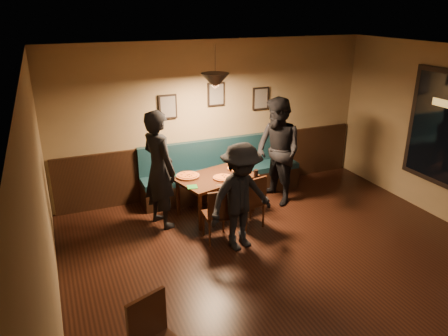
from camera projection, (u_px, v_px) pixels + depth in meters
name	position (u px, v px, depth m)	size (l,w,h in m)	color
floor	(320.00, 292.00, 5.35)	(7.00, 7.00, 0.00)	black
ceiling	(342.00, 63.00, 4.35)	(7.00, 7.00, 0.00)	silver
wall_back	(216.00, 118.00, 7.87)	(6.00, 6.00, 0.00)	#8C704F
wall_left	(46.00, 242.00, 3.77)	(7.00, 7.00, 0.00)	#8C704F
wainscot	(217.00, 165.00, 8.16)	(5.88, 0.06, 1.00)	black
booth_bench	(222.00, 169.00, 7.93)	(3.00, 0.60, 1.00)	#0F232D
picture_left	(168.00, 107.00, 7.41)	(0.32, 0.04, 0.42)	black
picture_center	(216.00, 94.00, 7.68)	(0.32, 0.04, 0.42)	black
picture_right	(261.00, 98.00, 8.06)	(0.32, 0.04, 0.42)	black
pendant_lamp	(215.00, 81.00, 6.57)	(0.44, 0.44, 0.25)	black
dining_table	(216.00, 195.00, 7.26)	(1.26, 0.81, 0.68)	black
chair_near_left	(217.00, 213.00, 6.42)	(0.38, 0.38, 0.86)	black
chair_near_right	(249.00, 201.00, 6.80)	(0.39, 0.39, 0.89)	black
diner_left	(159.00, 170.00, 6.68)	(0.69, 0.45, 1.90)	black
diner_right	(277.00, 152.00, 7.48)	(0.92, 0.72, 1.90)	black
diner_front	(241.00, 197.00, 6.07)	(1.03, 0.59, 1.60)	black
pizza_a	(188.00, 176.00, 7.10)	(0.39, 0.39, 0.04)	orange
pizza_b	(223.00, 178.00, 7.04)	(0.32, 0.32, 0.04)	gold
pizza_c	(237.00, 168.00, 7.44)	(0.34, 0.34, 0.04)	orange
soda_glass	(256.00, 174.00, 7.01)	(0.07, 0.07, 0.16)	black
tabasco_bottle	(246.00, 169.00, 7.29)	(0.03, 0.03, 0.11)	maroon
napkin_a	(181.00, 175.00, 7.17)	(0.15, 0.15, 0.01)	#1F7639
napkin_b	(192.00, 187.00, 6.72)	(0.16, 0.16, 0.01)	#1B6822
cutlery_set	(225.00, 185.00, 6.81)	(0.02, 0.18, 0.00)	silver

